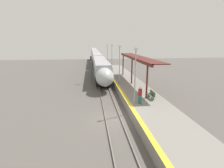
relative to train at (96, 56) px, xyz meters
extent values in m
plane|color=#56514C|center=(0.00, -48.68, -2.16)|extent=(120.00, 120.00, 0.00)
cube|color=slate|center=(-0.72, -48.68, -2.09)|extent=(0.08, 90.00, 0.15)
cube|color=slate|center=(0.72, -48.68, -2.09)|extent=(0.08, 90.00, 0.15)
cube|color=black|center=(0.00, -28.31, -1.53)|extent=(2.44, 17.62, 0.82)
cube|color=#28282D|center=(0.00, -28.31, -0.70)|extent=(2.77, 19.15, 0.85)
cube|color=#198CBF|center=(0.00, -28.31, -0.13)|extent=(2.79, 19.15, 0.29)
cube|color=#B2B7BC|center=(0.00, -28.31, 0.66)|extent=(2.77, 19.15, 1.29)
cube|color=black|center=(0.00, -28.31, 0.60)|extent=(2.80, 17.62, 0.71)
cube|color=#9E9EA3|center=(0.00, -28.31, 1.46)|extent=(2.49, 19.15, 0.30)
cylinder|color=black|center=(-0.72, -35.35, -1.70)|extent=(0.12, 0.92, 0.92)
cylinder|color=black|center=(0.72, -35.35, -1.70)|extent=(0.12, 0.92, 0.92)
cylinder|color=black|center=(-0.72, -33.15, -1.70)|extent=(0.12, 0.92, 0.92)
cylinder|color=black|center=(0.72, -33.15, -1.70)|extent=(0.12, 0.92, 0.92)
cylinder|color=black|center=(-0.72, -23.47, -1.70)|extent=(0.12, 0.92, 0.92)
cylinder|color=black|center=(0.72, -23.47, -1.70)|extent=(0.12, 0.92, 0.92)
cylinder|color=black|center=(-0.72, -21.27, -1.70)|extent=(0.12, 0.92, 0.92)
cylinder|color=black|center=(0.72, -21.27, -1.70)|extent=(0.12, 0.92, 0.92)
ellipsoid|color=#B2B7BC|center=(0.00, -39.24, 0.09)|extent=(2.66, 4.06, 2.68)
ellipsoid|color=black|center=(0.00, -39.75, 0.53)|extent=(1.94, 2.37, 1.36)
sphere|color=#F9F4CC|center=(0.00, -40.76, -0.88)|extent=(0.24, 0.24, 0.24)
cube|color=black|center=(0.00, -8.36, -1.53)|extent=(2.44, 17.62, 0.82)
cube|color=#28282D|center=(0.00, -8.36, -0.70)|extent=(2.77, 19.15, 0.85)
cube|color=#198CBF|center=(0.00, -8.36, -0.13)|extent=(2.79, 19.15, 0.29)
cube|color=#B2B7BC|center=(0.00, -8.36, 0.66)|extent=(2.77, 19.15, 1.29)
cube|color=black|center=(0.00, -8.36, 0.60)|extent=(2.80, 17.62, 0.71)
cube|color=#9E9EA3|center=(0.00, -8.36, 1.46)|extent=(2.49, 19.15, 0.30)
cylinder|color=black|center=(-0.72, -15.40, -1.70)|extent=(0.12, 0.92, 0.92)
cylinder|color=black|center=(0.72, -15.40, -1.70)|extent=(0.12, 0.92, 0.92)
cylinder|color=black|center=(-0.72, -13.20, -1.70)|extent=(0.12, 0.92, 0.92)
cylinder|color=black|center=(0.72, -13.20, -1.70)|extent=(0.12, 0.92, 0.92)
cylinder|color=black|center=(-0.72, -3.52, -1.70)|extent=(0.12, 0.92, 0.92)
cylinder|color=black|center=(0.72, -3.52, -1.70)|extent=(0.12, 0.92, 0.92)
cylinder|color=black|center=(-0.72, -1.32, -1.70)|extent=(0.12, 0.92, 0.92)
cylinder|color=black|center=(0.72, -1.32, -1.70)|extent=(0.12, 0.92, 0.92)
cube|color=black|center=(0.00, 11.59, -1.53)|extent=(2.44, 17.62, 0.82)
cube|color=#28282D|center=(0.00, 11.59, -0.70)|extent=(2.77, 19.15, 0.85)
cube|color=#198CBF|center=(0.00, 11.59, -0.13)|extent=(2.79, 19.15, 0.29)
cube|color=#B2B7BC|center=(0.00, 11.59, 0.66)|extent=(2.77, 19.15, 1.29)
cube|color=black|center=(0.00, 11.59, 0.60)|extent=(2.80, 17.62, 0.71)
cube|color=#9E9EA3|center=(0.00, 11.59, 1.46)|extent=(2.49, 19.15, 0.30)
cylinder|color=black|center=(-0.72, 4.55, -1.70)|extent=(0.12, 0.92, 0.92)
cylinder|color=black|center=(0.72, 4.55, -1.70)|extent=(0.12, 0.92, 0.92)
cylinder|color=black|center=(-0.72, 6.75, -1.70)|extent=(0.12, 0.92, 0.92)
cylinder|color=black|center=(0.72, 6.75, -1.70)|extent=(0.12, 0.92, 0.92)
cylinder|color=black|center=(-0.72, 16.43, -1.70)|extent=(0.12, 0.92, 0.92)
cylinder|color=black|center=(0.72, 16.43, -1.70)|extent=(0.12, 0.92, 0.92)
cylinder|color=black|center=(-0.72, 18.63, -1.70)|extent=(0.12, 0.92, 0.92)
cylinder|color=black|center=(0.72, 18.63, -1.70)|extent=(0.12, 0.92, 0.92)
cube|color=black|center=(0.00, 31.54, -1.53)|extent=(2.44, 17.62, 0.82)
cube|color=#28282D|center=(0.00, 31.54, -0.70)|extent=(2.77, 19.15, 0.85)
cube|color=#198CBF|center=(0.00, 31.54, -0.13)|extent=(2.79, 19.15, 0.29)
cube|color=#B2B7BC|center=(0.00, 31.54, 0.66)|extent=(2.77, 19.15, 1.29)
cube|color=black|center=(0.00, 31.54, 0.60)|extent=(2.80, 17.62, 0.71)
cube|color=#9E9EA3|center=(0.00, 31.54, 1.46)|extent=(2.49, 19.15, 0.30)
cylinder|color=black|center=(-0.72, 24.50, -1.70)|extent=(0.12, 0.92, 0.92)
cylinder|color=black|center=(0.72, 24.50, -1.70)|extent=(0.12, 0.92, 0.92)
cylinder|color=black|center=(-0.72, 26.70, -1.70)|extent=(0.12, 0.92, 0.92)
cylinder|color=black|center=(0.72, 26.70, -1.70)|extent=(0.12, 0.92, 0.92)
cylinder|color=black|center=(-0.72, 36.38, -1.70)|extent=(0.12, 0.92, 0.92)
cylinder|color=black|center=(0.72, 36.38, -1.70)|extent=(0.12, 0.92, 0.92)
cylinder|color=black|center=(-0.72, 38.58, -1.70)|extent=(0.12, 0.92, 0.92)
cylinder|color=black|center=(0.72, 38.58, -1.70)|extent=(0.12, 0.92, 0.92)
cube|color=gray|center=(3.95, -48.68, -1.66)|extent=(4.50, 64.00, 1.01)
cube|color=yellow|center=(1.90, -48.68, -1.15)|extent=(0.40, 64.00, 0.01)
cube|color=#4C6B4C|center=(4.65, -46.60, -0.94)|extent=(0.36, 0.06, 0.42)
cube|color=#4C6B4C|center=(4.65, -45.40, -0.94)|extent=(0.36, 0.06, 0.42)
cube|color=#4C6B4C|center=(4.65, -46.00, -0.72)|extent=(0.44, 1.60, 0.03)
cube|color=#4C6B4C|center=(4.85, -46.00, -0.48)|extent=(0.04, 1.60, 0.44)
cube|color=#1E604C|center=(2.96, -47.48, -0.71)|extent=(0.28, 0.20, 0.88)
cube|color=maroon|center=(2.96, -47.48, 0.07)|extent=(0.36, 0.22, 0.70)
sphere|color=beige|center=(2.96, -47.48, 0.54)|extent=(0.24, 0.24, 0.24)
cylinder|color=#59595E|center=(-1.91, -33.22, -0.12)|extent=(0.14, 0.14, 4.09)
cube|color=black|center=(-1.91, -33.22, 2.28)|extent=(0.28, 0.20, 0.70)
sphere|color=black|center=(-1.91, -33.33, 2.45)|extent=(0.14, 0.14, 0.14)
sphere|color=red|center=(-1.91, -33.33, 2.11)|extent=(0.14, 0.14, 0.14)
cylinder|color=#9E9EA3|center=(2.40, -47.41, 1.59)|extent=(0.12, 0.12, 5.49)
cube|color=silver|center=(2.40, -47.41, 4.45)|extent=(0.36, 0.20, 0.24)
cylinder|color=#9E9EA3|center=(2.40, -37.83, 1.59)|extent=(0.12, 0.12, 5.49)
cube|color=silver|center=(2.40, -37.83, 4.45)|extent=(0.36, 0.20, 0.24)
cylinder|color=#9E9EA3|center=(2.40, -28.25, 1.59)|extent=(0.12, 0.12, 5.49)
cube|color=silver|center=(2.40, -28.25, 4.45)|extent=(0.36, 0.20, 0.24)
cylinder|color=#9E9EA3|center=(2.40, -18.67, 1.59)|extent=(0.12, 0.12, 5.49)
cube|color=silver|center=(2.40, -18.67, 4.45)|extent=(0.36, 0.20, 0.24)
cylinder|color=#511E19|center=(4.19, -45.78, 0.75)|extent=(0.20, 0.20, 3.80)
cylinder|color=#511E19|center=(4.19, -38.52, 0.75)|extent=(0.20, 0.20, 3.80)
cylinder|color=#511E19|center=(4.19, -31.26, 0.75)|extent=(0.20, 0.20, 3.80)
cube|color=#511E19|center=(4.19, -38.52, 2.75)|extent=(0.24, 17.52, 0.36)
cube|color=#511E19|center=(5.09, -38.52, 2.87)|extent=(2.00, 17.52, 0.10)
camera|label=1|loc=(-1.99, -64.11, 5.10)|focal=28.00mm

